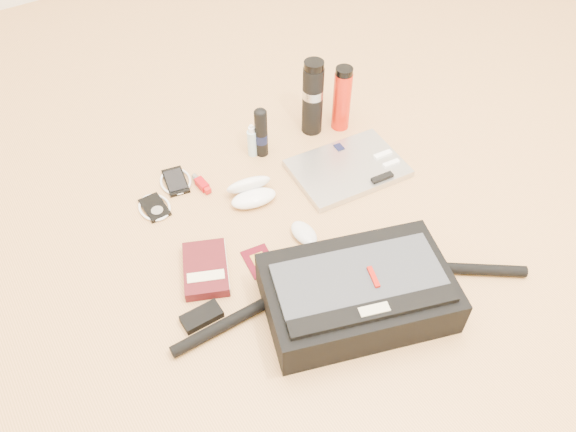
{
  "coord_description": "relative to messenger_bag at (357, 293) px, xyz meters",
  "views": [
    {
      "loc": [
        -0.68,
        -0.88,
        1.33
      ],
      "look_at": [
        -0.05,
        0.08,
        0.06
      ],
      "focal_mm": 35.0,
      "sensor_mm": 36.0,
      "label": 1
    }
  ],
  "objects": [
    {
      "name": "inhaler",
      "position": [
        -0.14,
        0.66,
        -0.05
      ],
      "size": [
        0.03,
        0.1,
        0.03
      ],
      "rotation": [
        0.0,
        0.0,
        0.06
      ],
      "color": "#A1080F",
      "rests_on": "ground"
    },
    {
      "name": "phone",
      "position": [
        -0.2,
        0.72,
        -0.06
      ],
      "size": [
        0.12,
        0.14,
        0.01
      ],
      "rotation": [
        0.0,
        0.0,
        -0.2
      ],
      "color": "black",
      "rests_on": "ground"
    },
    {
      "name": "thermos_red",
      "position": [
        0.44,
        0.66,
        0.06
      ],
      "size": [
        0.09,
        0.09,
        0.25
      ],
      "rotation": [
        0.0,
        0.0,
        -0.43
      ],
      "color": "red",
      "rests_on": "ground"
    },
    {
      "name": "thermos_black",
      "position": [
        0.34,
        0.7,
        0.08
      ],
      "size": [
        0.08,
        0.08,
        0.29
      ],
      "rotation": [
        0.0,
        0.0,
        0.09
      ],
      "color": "black",
      "rests_on": "ground"
    },
    {
      "name": "mouse",
      "position": [
        0.02,
        0.29,
        -0.05
      ],
      "size": [
        0.07,
        0.11,
        0.04
      ],
      "rotation": [
        0.0,
        0.0,
        -0.01
      ],
      "color": "silver",
      "rests_on": "ground"
    },
    {
      "name": "passport",
      "position": [
        -0.14,
        0.28,
        -0.06
      ],
      "size": [
        0.1,
        0.12,
        0.01
      ],
      "rotation": [
        0.0,
        0.0,
        -0.13
      ],
      "color": "#460510",
      "rests_on": "ground"
    },
    {
      "name": "sunglasses_case",
      "position": [
        -0.03,
        0.52,
        -0.03
      ],
      "size": [
        0.17,
        0.15,
        0.09
      ],
      "rotation": [
        0.0,
        0.0,
        -0.2
      ],
      "color": "white",
      "rests_on": "ground"
    },
    {
      "name": "ipod",
      "position": [
        -0.31,
        0.65,
        -0.06
      ],
      "size": [
        0.1,
        0.11,
        0.01
      ],
      "rotation": [
        0.0,
        0.0,
        0.0
      ],
      "color": "black",
      "rests_on": "ground"
    },
    {
      "name": "messenger_bag",
      "position": [
        0.0,
        0.0,
        0.0
      ],
      "size": [
        0.98,
        0.45,
        0.14
      ],
      "rotation": [
        0.0,
        0.0,
        -0.32
      ],
      "color": "black",
      "rests_on": "ground"
    },
    {
      "name": "ground",
      "position": [
        0.05,
        0.26,
        -0.06
      ],
      "size": [
        4.0,
        4.0,
        0.0
      ],
      "primitive_type": "plane",
      "color": "tan",
      "rests_on": "ground"
    },
    {
      "name": "laptop",
      "position": [
        0.32,
        0.45,
        -0.05
      ],
      "size": [
        0.39,
        0.29,
        0.04
      ],
      "rotation": [
        0.0,
        0.0,
        -0.1
      ],
      "color": "#B3B3B6",
      "rests_on": "ground"
    },
    {
      "name": "spray_bottle",
      "position": [
        0.09,
        0.7,
        -0.01
      ],
      "size": [
        0.04,
        0.04,
        0.13
      ],
      "rotation": [
        0.0,
        0.0,
        0.15
      ],
      "color": "#A4CBDA",
      "rests_on": "ground"
    },
    {
      "name": "book",
      "position": [
        -0.29,
        0.33,
        -0.05
      ],
      "size": [
        0.19,
        0.23,
        0.04
      ],
      "rotation": [
        0.0,
        0.0,
        -0.42
      ],
      "color": "#420C11",
      "rests_on": "ground"
    },
    {
      "name": "aerosol_can",
      "position": [
        0.12,
        0.69,
        0.03
      ],
      "size": [
        0.06,
        0.06,
        0.19
      ],
      "rotation": [
        0.0,
        0.0,
        -0.33
      ],
      "color": "black",
      "rests_on": "ground"
    }
  ]
}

